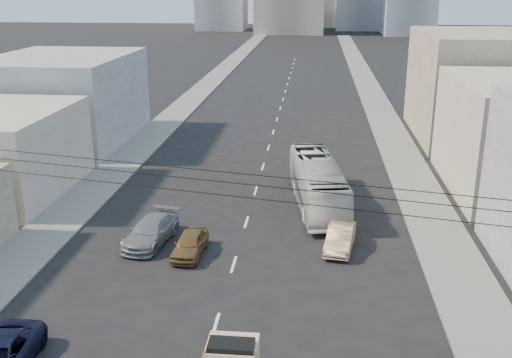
% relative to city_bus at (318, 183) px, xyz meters
% --- Properties ---
extents(sidewalk_left, '(3.50, 180.00, 0.12)m').
position_rel_city_bus_xyz_m(sidewalk_left, '(-16.18, 46.56, -1.52)').
color(sidewalk_left, slate).
rests_on(sidewalk_left, ground).
extents(sidewalk_right, '(3.50, 180.00, 0.12)m').
position_rel_city_bus_xyz_m(sidewalk_right, '(7.32, 46.56, -1.52)').
color(sidewalk_right, slate).
rests_on(sidewalk_right, ground).
extents(lane_dashes, '(0.15, 104.00, 0.01)m').
position_rel_city_bus_xyz_m(lane_dashes, '(-4.43, 29.56, -1.57)').
color(lane_dashes, silver).
rests_on(lane_dashes, ground).
extents(city_bus, '(4.24, 11.57, 3.15)m').
position_rel_city_bus_xyz_m(city_bus, '(0.00, 0.00, 0.00)').
color(city_bus, '#BABAB6').
rests_on(city_bus, ground).
extents(sedan_brown, '(1.71, 3.86, 1.29)m').
position_rel_city_bus_xyz_m(sedan_brown, '(-7.00, -8.46, -0.93)').
color(sedan_brown, brown).
rests_on(sedan_brown, ground).
extents(sedan_tan, '(2.01, 4.19, 1.32)m').
position_rel_city_bus_xyz_m(sedan_tan, '(1.31, -6.87, -0.91)').
color(sedan_tan, tan).
rests_on(sedan_tan, ground).
extents(sedan_grey, '(2.79, 5.25, 1.45)m').
position_rel_city_bus_xyz_m(sedan_grey, '(-9.56, -7.12, -0.85)').
color(sedan_grey, slate).
rests_on(sedan_grey, ground).
extents(overhead_wires, '(23.01, 5.02, 0.72)m').
position_rel_city_bus_xyz_m(overhead_wires, '(-4.43, -21.94, 7.39)').
color(overhead_wires, black).
rests_on(overhead_wires, ground).
extents(bldg_right_far, '(12.00, 16.00, 10.00)m').
position_rel_city_bus_xyz_m(bldg_right_far, '(15.57, 20.56, 3.42)').
color(bldg_right_far, gray).
rests_on(bldg_right_far, ground).
extents(bldg_left_far, '(12.00, 16.00, 8.00)m').
position_rel_city_bus_xyz_m(bldg_left_far, '(-23.93, 15.56, 2.42)').
color(bldg_left_far, gray).
rests_on(bldg_left_far, ground).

